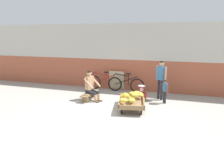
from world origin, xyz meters
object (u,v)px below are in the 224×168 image
Objects in this scene: weighing_scale at (142,89)px; customer_child at (165,89)px; sign_board at (117,80)px; customer_adult at (161,76)px; low_bench at (90,94)px; bicycle_near_left at (104,82)px; plastic_crate at (141,97)px; shopping_bag at (142,102)px; bicycle_far_left at (126,84)px; vendor_seated at (91,86)px; banana_cart at (132,102)px.

customer_child is at bearing -5.07° from weighing_scale.
customer_adult is (2.03, -0.94, 0.51)m from sign_board.
low_bench is 0.73× the size of customer_adult.
customer_adult reaches higher than bicycle_near_left.
customer_child is at bearing -64.75° from customer_adult.
shopping_bag is (0.12, -0.53, -0.03)m from plastic_crate.
bicycle_far_left is (1.04, -0.06, 0.00)m from bicycle_near_left.
plastic_crate is 0.22× the size of bicycle_near_left.
weighing_scale is at bearing -154.12° from customer_adult.
sign_board is (-1.35, 1.27, -0.01)m from weighing_scale.
shopping_bag is (0.97, -1.54, -0.23)m from bicycle_far_left.
bicycle_far_left reaches higher than weighing_scale.
sign_board is at bearing 20.00° from bicycle_near_left.
weighing_scale is (1.90, 0.48, -0.11)m from vendor_seated.
bicycle_far_left is at bearing 122.13° from shopping_bag.
plastic_crate is 0.54m from shopping_bag.
shopping_bag is at bearing -123.42° from customer_adult.
bicycle_near_left is at bearing 176.78° from bicycle_far_left.
weighing_scale reaches higher than plastic_crate.
vendor_seated is 1.84m from sign_board.
low_bench is at bearing 177.71° from shopping_bag.
shopping_bag is at bearing -2.29° from low_bench.
banana_cart is 1.73m from customer_adult.
customer_adult reaches higher than sign_board.
customer_child reaches higher than weighing_scale.
weighing_scale is 0.91m from customer_adult.
bicycle_near_left is 1.00× the size of bicycle_far_left.
banana_cart is at bearing -71.61° from bicycle_far_left.
customer_adult reaches higher than vendor_seated.
banana_cart is 1.82m from vendor_seated.
vendor_seated is at bearing -165.88° from weighing_scale.
banana_cart is 2.68m from bicycle_near_left.
shopping_bag is at bearing -57.87° from bicycle_far_left.
bicycle_far_left is 1.84m from shopping_bag.
sign_board is at bearing 72.53° from vendor_seated.
weighing_scale is 1.25× the size of shopping_bag.
banana_cart is at bearing -123.49° from customer_adult.
bicycle_near_left is at bearing 141.44° from shopping_bag.
bicycle_far_left is at bearing 129.99° from plastic_crate.
weighing_scale is at bearing 102.48° from shopping_bag.
shopping_bag is (2.10, -0.08, -0.08)m from low_bench.
weighing_scale is 0.18× the size of bicycle_far_left.
bicycle_near_left is at bearing 150.41° from plastic_crate.
customer_child reaches higher than plastic_crate.
plastic_crate reaches higher than shopping_bag.
bicycle_near_left reaches higher than shopping_bag.
sign_board is at bearing 117.23° from banana_cart.
sign_board is at bearing 69.80° from low_bench.
weighing_scale is at bearing -29.62° from bicycle_near_left.
low_bench is at bearing -163.82° from customer_adult.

